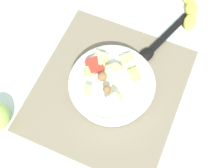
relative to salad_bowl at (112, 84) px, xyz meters
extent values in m
plane|color=silver|center=(0.00, 0.01, -0.04)|extent=(2.40, 2.40, 0.00)
cube|color=#756B56|center=(0.00, 0.01, -0.04)|extent=(0.41, 0.38, 0.01)
cylinder|color=white|center=(0.00, 0.00, -0.01)|extent=(0.21, 0.21, 0.05)
torus|color=white|center=(0.00, 0.00, 0.01)|extent=(0.22, 0.22, 0.02)
sphere|color=brown|center=(-0.01, 0.02, 0.05)|extent=(0.04, 0.03, 0.03)
cube|color=#A3CC6B|center=(0.00, 0.06, 0.03)|extent=(0.03, 0.03, 0.03)
cube|color=#E5D684|center=(0.04, 0.05, 0.04)|extent=(0.04, 0.04, 0.04)
cube|color=beige|center=(-0.05, -0.03, 0.04)|extent=(0.05, 0.05, 0.05)
sphere|color=brown|center=(-0.04, 0.00, 0.04)|extent=(0.03, 0.03, 0.03)
cube|color=#A3CC6B|center=(-0.05, 0.04, 0.03)|extent=(0.02, 0.03, 0.03)
cube|color=beige|center=(0.01, 0.00, 0.05)|extent=(0.05, 0.05, 0.05)
cube|color=#93C160|center=(0.03, -0.05, 0.04)|extent=(0.04, 0.04, 0.04)
cube|color=beige|center=(0.06, -0.02, 0.03)|extent=(0.06, 0.06, 0.05)
cube|color=red|center=(0.02, 0.05, 0.03)|extent=(0.05, 0.06, 0.04)
ellipsoid|color=black|center=(0.13, -0.05, -0.03)|extent=(0.06, 0.05, 0.01)
cube|color=black|center=(0.23, -0.08, -0.03)|extent=(0.17, 0.07, 0.01)
ellipsoid|color=yellow|center=(0.28, -0.13, -0.02)|extent=(0.06, 0.04, 0.04)
ellipsoid|color=yellow|center=(0.33, -0.12, -0.02)|extent=(0.06, 0.05, 0.04)
camera|label=1|loc=(-0.30, -0.13, 0.71)|focal=48.51mm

